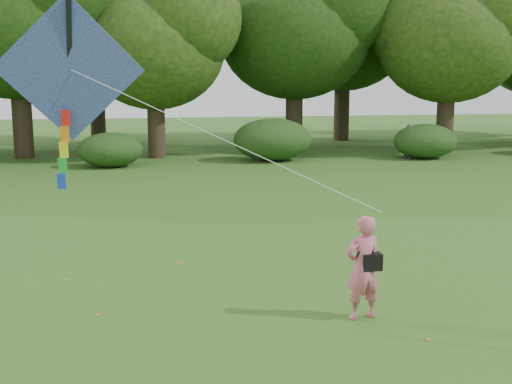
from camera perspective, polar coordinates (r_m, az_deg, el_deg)
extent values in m
plane|color=#265114|center=(10.85, 6.00, -9.54)|extent=(100.00, 100.00, 0.00)
imported|color=#CA5F76|center=(9.90, 9.47, -6.64)|extent=(0.65, 0.50, 1.61)
imported|color=gray|center=(30.05, 13.37, 4.42)|extent=(0.96, 0.88, 1.57)
cube|color=black|center=(9.89, 10.21, -6.10)|extent=(0.30, 0.20, 0.26)
cylinder|color=black|center=(9.76, 9.62, -4.41)|extent=(0.33, 0.14, 0.47)
cube|color=#2555A3|center=(10.88, -16.24, 10.45)|extent=(2.37, 0.48, 2.34)
cube|color=black|center=(10.91, -16.22, 10.45)|extent=(0.21, 0.63, 2.11)
cylinder|color=white|center=(9.96, -3.23, 4.82)|extent=(4.58, 2.01, 2.12)
cube|color=red|center=(10.93, -16.55, 6.33)|extent=(0.14, 0.06, 0.26)
cube|color=orange|center=(10.95, -16.64, 4.96)|extent=(0.14, 0.06, 0.26)
cube|color=yellow|center=(10.98, -16.73, 3.61)|extent=(0.14, 0.06, 0.26)
cube|color=green|center=(11.01, -16.81, 2.26)|extent=(0.14, 0.06, 0.26)
cube|color=blue|center=(11.05, -16.90, 0.91)|extent=(0.14, 0.06, 0.26)
cylinder|color=#3A2D1E|center=(31.22, -20.08, 6.38)|extent=(0.88, 0.88, 3.85)
ellipsoid|color=#1E3F11|center=(31.27, -20.55, 13.93)|extent=(8.00, 8.00, 6.80)
cylinder|color=#3A2D1E|center=(29.86, -8.85, 6.05)|extent=(0.80, 0.80, 3.15)
ellipsoid|color=#1E3F11|center=(29.81, -9.03, 12.46)|extent=(6.40, 6.40, 5.44)
cylinder|color=#3A2D1E|center=(32.81, 3.41, 6.97)|extent=(0.86, 0.86, 3.67)
ellipsoid|color=#1E3F11|center=(32.83, 3.48, 13.83)|extent=(7.60, 7.60, 6.46)
cylinder|color=#3A2D1E|center=(32.94, 16.47, 6.38)|extent=(0.83, 0.83, 3.43)
ellipsoid|color=#1E3F11|center=(32.93, 16.78, 12.61)|extent=(6.80, 6.80, 5.78)
cylinder|color=#3A2D1E|center=(37.37, -13.90, 6.95)|extent=(0.84, 0.84, 3.50)
ellipsoid|color=#1E3F11|center=(37.37, -14.15, 12.58)|extent=(7.00, 7.00, 5.95)
cylinder|color=#3A2D1E|center=(38.23, 7.62, 7.61)|extent=(0.90, 0.90, 4.02)
ellipsoid|color=#1E3F11|center=(38.28, 7.77, 13.84)|extent=(7.80, 7.80, 6.63)
ellipsoid|color=#264919|center=(27.05, -12.83, 3.67)|extent=(2.66, 2.09, 1.42)
ellipsoid|color=#264919|center=(28.44, 1.48, 4.68)|extent=(3.50, 2.75, 1.88)
ellipsoid|color=#264919|center=(30.25, 14.80, 4.39)|extent=(2.94, 2.31, 1.58)
cube|color=olive|center=(12.91, -6.90, -6.30)|extent=(0.12, 0.14, 0.01)
cube|color=olive|center=(19.34, 11.48, -0.91)|extent=(0.14, 0.14, 0.01)
cube|color=olive|center=(19.83, -3.21, -0.44)|extent=(0.13, 0.14, 0.01)
cube|color=olive|center=(9.58, 15.06, -12.55)|extent=(0.13, 0.14, 0.01)
cube|color=olive|center=(10.45, -13.91, -10.53)|extent=(0.14, 0.14, 0.01)
cube|color=olive|center=(12.30, -16.53, -7.50)|extent=(0.14, 0.14, 0.01)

